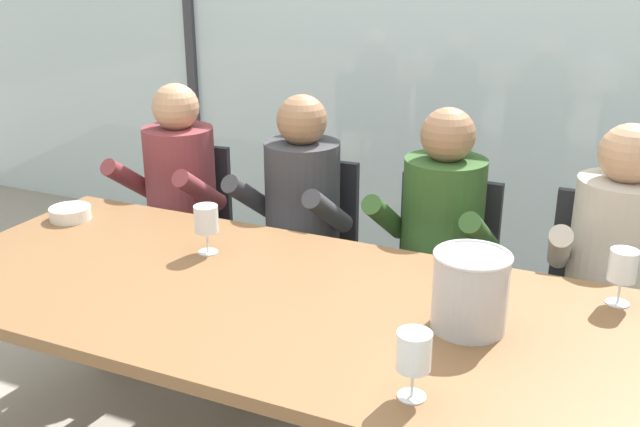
# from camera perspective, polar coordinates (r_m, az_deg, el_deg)

# --- Properties ---
(ground) EXTENTS (14.00, 14.00, 0.00)m
(ground) POSITION_cam_1_polar(r_m,az_deg,el_deg) (3.42, 4.58, -10.86)
(ground) COLOR #9E9384
(window_glass_panel) EXTENTS (7.56, 0.03, 2.60)m
(window_glass_panel) POSITION_cam_1_polar(r_m,az_deg,el_deg) (4.07, 10.85, 13.32)
(window_glass_panel) COLOR silver
(window_glass_panel) RESTS_ON ground
(window_mullion_left) EXTENTS (0.06, 0.06, 2.60)m
(window_mullion_left) POSITION_cam_1_polar(r_m,az_deg,el_deg) (4.75, -10.15, 14.30)
(window_mullion_left) COLOR #38383D
(window_mullion_left) RESTS_ON ground
(hillside_vineyard) EXTENTS (13.56, 2.40, 2.01)m
(hillside_vineyard) POSITION_cam_1_polar(r_m,az_deg,el_deg) (7.14, 16.98, 13.27)
(hillside_vineyard) COLOR #386633
(hillside_vineyard) RESTS_ON ground
(dining_table) EXTENTS (2.36, 1.01, 0.76)m
(dining_table) POSITION_cam_1_polar(r_m,az_deg,el_deg) (2.29, -3.66, -7.91)
(dining_table) COLOR brown
(dining_table) RESTS_ON ground
(chair_near_curtain) EXTENTS (0.49, 0.49, 0.88)m
(chair_near_curtain) POSITION_cam_1_polar(r_m,az_deg,el_deg) (3.53, -10.77, -0.84)
(chair_near_curtain) COLOR #232328
(chair_near_curtain) RESTS_ON ground
(chair_left_of_center) EXTENTS (0.45, 0.45, 0.88)m
(chair_left_of_center) POSITION_cam_1_polar(r_m,az_deg,el_deg) (3.25, -1.19, -2.37)
(chair_left_of_center) COLOR #232328
(chair_left_of_center) RESTS_ON ground
(chair_center) EXTENTS (0.45, 0.45, 0.88)m
(chair_center) POSITION_cam_1_polar(r_m,az_deg,el_deg) (3.03, 9.36, -4.37)
(chair_center) COLOR #232328
(chair_center) RESTS_ON ground
(chair_right_of_center) EXTENTS (0.46, 0.46, 0.88)m
(chair_right_of_center) POSITION_cam_1_polar(r_m,az_deg,el_deg) (3.00, 21.28, -5.89)
(chair_right_of_center) COLOR #232328
(chair_right_of_center) RESTS_ON ground
(person_maroon_top) EXTENTS (0.46, 0.61, 1.20)m
(person_maroon_top) POSITION_cam_1_polar(r_m,az_deg,el_deg) (3.36, -11.58, 1.11)
(person_maroon_top) COLOR brown
(person_maroon_top) RESTS_ON ground
(person_charcoal_jacket) EXTENTS (0.49, 0.63, 1.20)m
(person_charcoal_jacket) POSITION_cam_1_polar(r_m,az_deg,el_deg) (3.05, -2.10, -0.43)
(person_charcoal_jacket) COLOR #38383D
(person_charcoal_jacket) RESTS_ON ground
(person_olive_shirt) EXTENTS (0.49, 0.63, 1.20)m
(person_olive_shirt) POSITION_cam_1_polar(r_m,az_deg,el_deg) (2.85, 8.99, -2.22)
(person_olive_shirt) COLOR #2D5123
(person_olive_shirt) RESTS_ON ground
(person_beige_jumper) EXTENTS (0.49, 0.63, 1.20)m
(person_beige_jumper) POSITION_cam_1_polar(r_m,az_deg,el_deg) (2.77, 22.07, -4.21)
(person_beige_jumper) COLOR #B7AD9E
(person_beige_jumper) RESTS_ON ground
(ice_bucket_primary) EXTENTS (0.22, 0.22, 0.23)m
(ice_bucket_primary) POSITION_cam_1_polar(r_m,az_deg,el_deg) (2.06, 11.72, -5.90)
(ice_bucket_primary) COLOR #B7B7BC
(ice_bucket_primary) RESTS_ON dining_table
(tasting_bowl) EXTENTS (0.16, 0.16, 0.05)m
(tasting_bowl) POSITION_cam_1_polar(r_m,az_deg,el_deg) (3.02, -19.03, 0.02)
(tasting_bowl) COLOR silver
(tasting_bowl) RESTS_ON dining_table
(wine_glass_by_left_taster) EXTENTS (0.08, 0.08, 0.17)m
(wine_glass_by_left_taster) POSITION_cam_1_polar(r_m,az_deg,el_deg) (2.54, -8.92, -0.60)
(wine_glass_by_left_taster) COLOR silver
(wine_glass_by_left_taster) RESTS_ON dining_table
(wine_glass_near_bucket) EXTENTS (0.08, 0.08, 0.17)m
(wine_glass_near_bucket) POSITION_cam_1_polar(r_m,az_deg,el_deg) (2.32, 22.71, -3.86)
(wine_glass_near_bucket) COLOR silver
(wine_glass_near_bucket) RESTS_ON dining_table
(wine_glass_by_right_taster) EXTENTS (0.08, 0.08, 0.17)m
(wine_glass_by_right_taster) POSITION_cam_1_polar(r_m,az_deg,el_deg) (1.73, 7.38, -10.76)
(wine_glass_by_right_taster) COLOR silver
(wine_glass_by_right_taster) RESTS_ON dining_table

